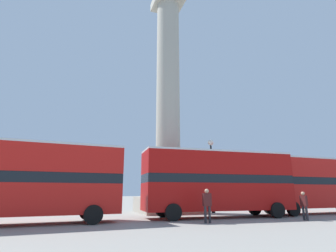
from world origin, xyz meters
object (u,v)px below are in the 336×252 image
Objects in this scene: bus_a at (24,178)px; bus_b at (316,183)px; equestrian_statue at (7,194)px; pedestrian_near_lamp at (304,204)px; monument_column at (168,115)px; bus_c at (218,181)px; street_lamp at (212,165)px; pedestrian_by_plinth at (207,203)px.

bus_b is (21.17, 0.71, 0.03)m from bus_a.
equestrian_statue reaches higher than pedestrian_near_lamp.
equestrian_statue is at bearing 167.36° from monument_column.
pedestrian_near_lamp is (-5.29, -3.65, -1.45)m from bus_b.
monument_column is 3.93× the size of equestrian_statue.
monument_column reaches higher than bus_c.
street_lamp reaches higher than equestrian_statue.
pedestrian_by_plinth is (-2.22, -2.63, -1.36)m from bus_c.
bus_b is at bearing -16.54° from equestrian_statue.
pedestrian_near_lamp is (4.06, -3.23, -1.48)m from bus_c.
bus_a is at bearing -71.94° from equestrian_statue.
monument_column is 2.18× the size of bus_a.
bus_b is 1.95× the size of equestrian_statue.
bus_b is at bearing -24.70° from monument_column.
monument_column is 8.40m from bus_c.
pedestrian_near_lamp is at bearing -145.89° from bus_b.
bus_c is (11.83, 0.30, 0.06)m from bus_a.
bus_b is 6.63× the size of pedestrian_near_lamp.
pedestrian_near_lamp is at bearing -30.22° from equestrian_statue.
bus_a is at bearing -178.54° from bus_b.
bus_a is 6.11× the size of pedestrian_near_lamp.
monument_column is 13.31× the size of pedestrian_near_lamp.
bus_c is 1.82× the size of equestrian_statue.
monument_column is 12.19× the size of pedestrian_by_plinth.
equestrian_statue is at bearing 164.75° from street_lamp.
equestrian_statue reaches higher than bus_b.
equestrian_statue reaches higher than pedestrian_by_plinth.
bus_c is at bearing -28.22° from equestrian_statue.
bus_c is at bearing 51.67° from pedestrian_by_plinth.
pedestrian_near_lamp is at bearing -56.56° from monument_column.
bus_a is 0.92× the size of bus_b.
equestrian_statue reaches higher than bus_c.
equestrian_statue is 3.11× the size of pedestrian_by_plinth.
pedestrian_by_plinth is (12.10, -10.95, -0.47)m from equestrian_statue.
bus_a is 1.80× the size of equestrian_statue.
equestrian_statue is 0.93× the size of street_lamp.
bus_a is at bearing -174.83° from bus_c.
bus_a is 5.60× the size of pedestrian_by_plinth.
pedestrian_near_lamp is at bearing -72.05° from street_lamp.
monument_column reaches higher than pedestrian_near_lamp.
street_lamp is 3.35× the size of pedestrian_by_plinth.
monument_column is at bearing -10.70° from equestrian_statue.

